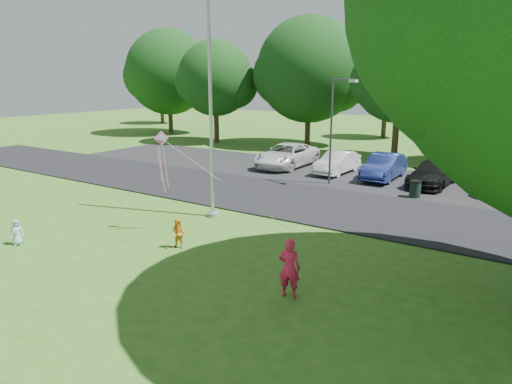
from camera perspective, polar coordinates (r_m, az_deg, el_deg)
The scene contains 13 objects.
ground at distance 13.01m, azimuth -7.09°, elevation -10.88°, with size 120.00×120.00×0.00m, color #32671B.
park_road at distance 20.26m, azimuth 9.60°, elevation -1.75°, with size 60.00×6.00×0.06m, color black.
parking_strip at distance 26.18m, azimuth 15.40°, elevation 1.51°, with size 42.00×7.00×0.06m, color black.
flagpole at distance 17.94m, azimuth -5.67°, elevation 9.81°, with size 0.50×0.50×10.00m.
street_lamp at distance 23.82m, azimuth 9.81°, elevation 8.68°, with size 1.52×0.61×5.56m.
trash_can at distance 22.53m, azimuth 19.27°, elevation 0.30°, with size 0.54×0.54×0.86m.
tree_row at distance 33.71m, azimuth 23.50°, elevation 13.28°, with size 64.35×11.94×10.88m.
horizon_trees at distance 42.96m, azimuth 28.99°, elevation 10.72°, with size 77.46×7.20×7.02m.
parked_cars at distance 26.42m, azimuth 14.23°, elevation 3.27°, with size 14.45×5.25×1.45m.
woman at distance 11.73m, azimuth 4.18°, elevation -9.45°, with size 0.57×0.38×1.57m, color #E41E4A.
child_yellow at distance 15.20m, azimuth -9.66°, elevation -5.17°, with size 0.50×0.39×1.02m, color #FF9E28.
child_blue at distance 17.32m, azimuth -27.75°, elevation -4.48°, with size 0.43×0.28×0.89m, color #94D1E4.
kite at distance 16.19m, azimuth -11.32°, elevation 4.78°, with size 6.49×2.23×2.27m.
Camera 1 is at (7.76, -8.91, 5.43)m, focal length 32.00 mm.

